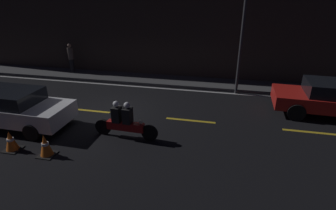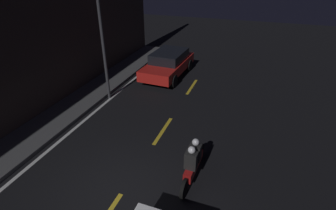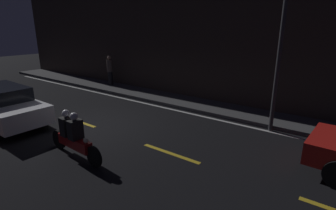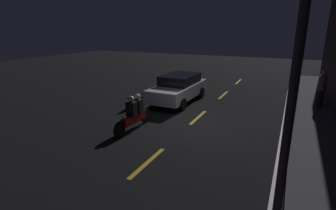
# 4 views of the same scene
# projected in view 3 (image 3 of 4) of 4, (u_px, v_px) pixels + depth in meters

# --- Properties ---
(ground_plane) EXTENTS (56.00, 56.00, 0.00)m
(ground_plane) POSITION_uv_depth(u_px,v_px,m) (95.00, 127.00, 9.76)
(ground_plane) COLOR black
(raised_curb) EXTENTS (28.00, 1.76, 0.15)m
(raised_curb) POSITION_uv_depth(u_px,v_px,m) (168.00, 99.00, 13.25)
(raised_curb) COLOR #424244
(raised_curb) RESTS_ON ground
(building_front) EXTENTS (28.00, 0.30, 7.09)m
(building_front) POSITION_uv_depth(u_px,v_px,m) (181.00, 27.00, 13.03)
(building_front) COLOR #382D28
(building_front) RESTS_ON ground
(lane_dash_b) EXTENTS (2.00, 0.14, 0.01)m
(lane_dash_b) POSITION_uv_depth(u_px,v_px,m) (24.00, 102.00, 12.90)
(lane_dash_b) COLOR gold
(lane_dash_b) RESTS_ON ground
(lane_dash_c) EXTENTS (2.00, 0.14, 0.01)m
(lane_dash_c) POSITION_uv_depth(u_px,v_px,m) (79.00, 121.00, 10.33)
(lane_dash_c) COLOR gold
(lane_dash_c) RESTS_ON ground
(lane_dash_d) EXTENTS (2.00, 0.14, 0.01)m
(lane_dash_d) POSITION_uv_depth(u_px,v_px,m) (171.00, 153.00, 7.75)
(lane_dash_d) COLOR gold
(lane_dash_d) RESTS_ON ground
(lane_solid_kerb) EXTENTS (25.20, 0.14, 0.01)m
(lane_solid_kerb) POSITION_uv_depth(u_px,v_px,m) (154.00, 105.00, 12.41)
(lane_solid_kerb) COLOR silver
(lane_solid_kerb) RESTS_ON ground
(sedan_white) EXTENTS (4.32, 1.90, 1.44)m
(sedan_white) POSITION_uv_depth(u_px,v_px,m) (2.00, 105.00, 9.88)
(sedan_white) COLOR silver
(sedan_white) RESTS_ON ground
(motorcycle) EXTENTS (2.36, 0.39, 1.37)m
(motorcycle) POSITION_uv_depth(u_px,v_px,m) (73.00, 136.00, 7.41)
(motorcycle) COLOR black
(motorcycle) RESTS_ON ground
(pedestrian) EXTENTS (0.34, 0.34, 1.76)m
(pedestrian) POSITION_uv_depth(u_px,v_px,m) (110.00, 70.00, 15.82)
(pedestrian) COLOR black
(pedestrian) RESTS_ON raised_curb
(street_lamp) EXTENTS (0.28, 0.28, 5.76)m
(street_lamp) POSITION_uv_depth(u_px,v_px,m) (281.00, 38.00, 8.49)
(street_lamp) COLOR #333338
(street_lamp) RESTS_ON ground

